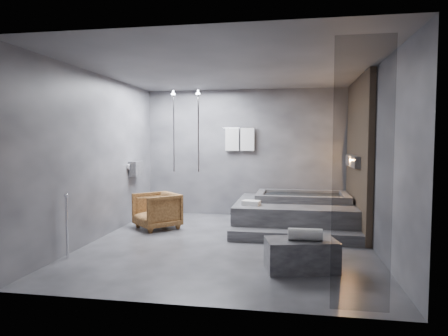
# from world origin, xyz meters

# --- Properties ---
(room) EXTENTS (5.00, 5.04, 2.82)m
(room) POSITION_xyz_m (0.40, 0.24, 1.73)
(room) COLOR #2E2E30
(room) RESTS_ON ground
(tub_deck) EXTENTS (2.20, 2.00, 0.50)m
(tub_deck) POSITION_xyz_m (1.05, 1.45, 0.25)
(tub_deck) COLOR #333336
(tub_deck) RESTS_ON ground
(tub_step) EXTENTS (2.20, 0.36, 0.18)m
(tub_step) POSITION_xyz_m (1.05, 0.27, 0.09)
(tub_step) COLOR #333336
(tub_step) RESTS_ON ground
(concrete_bench) EXTENTS (0.99, 0.68, 0.40)m
(concrete_bench) POSITION_xyz_m (1.13, -1.18, 0.20)
(concrete_bench) COLOR #303032
(concrete_bench) RESTS_ON ground
(driftwood_chair) EXTENTS (1.05, 1.05, 0.68)m
(driftwood_chair) POSITION_xyz_m (-1.53, 0.86, 0.34)
(driftwood_chair) COLOR #442711
(driftwood_chair) RESTS_ON ground
(rolled_towel) EXTENTS (0.43, 0.16, 0.16)m
(rolled_towel) POSITION_xyz_m (1.17, -1.21, 0.48)
(rolled_towel) COLOR silver
(rolled_towel) RESTS_ON concrete_bench
(deck_towel) EXTENTS (0.35, 0.28, 0.08)m
(deck_towel) POSITION_xyz_m (0.27, 0.86, 0.54)
(deck_towel) COLOR silver
(deck_towel) RESTS_ON tub_deck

